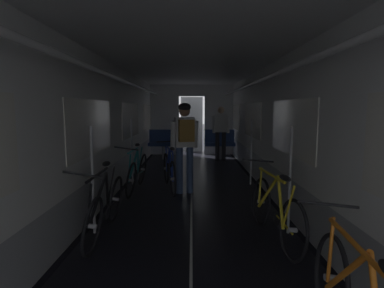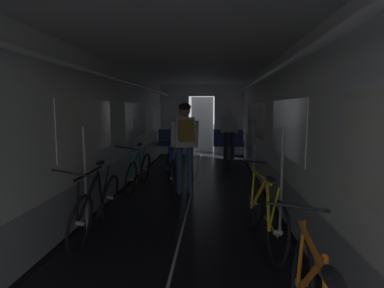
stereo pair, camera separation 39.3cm
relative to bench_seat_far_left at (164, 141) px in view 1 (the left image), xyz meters
The scene contains 9 objects.
train_car_shell 4.70m from the bench_seat_far_left, 78.60° to the right, with size 3.14×12.34×2.57m.
bench_seat_far_left is the anchor object (origin of this frame).
bench_seat_far_right 1.80m from the bench_seat_far_left, ahead, with size 0.98×0.51×0.95m.
bicycle_black 6.07m from the bench_seat_far_left, 91.82° to the right, with size 0.44×1.69×0.96m.
bicycle_yellow 6.49m from the bench_seat_far_left, 72.71° to the right, with size 0.48×1.69×0.95m.
bicycle_teal 3.90m from the bench_seat_far_left, 92.58° to the right, with size 0.44×1.69×0.96m.
person_cyclist_aisle 4.18m from the bench_seat_far_left, 79.21° to the right, with size 0.56×0.45×1.73m.
bicycle_blue_in_aisle 3.84m from the bench_seat_far_left, 83.12° to the right, with size 0.51×1.66×0.94m.
person_standing_near_bench 1.89m from the bench_seat_far_left, 11.79° to the right, with size 0.53×0.23×1.69m.
Camera 1 is at (0.01, -1.77, 1.63)m, focal length 28.71 mm.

